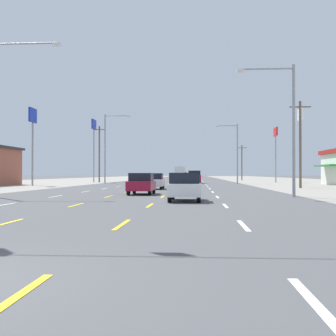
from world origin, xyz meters
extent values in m
plane|color=#4C4C4F|center=(0.00, 66.00, 0.00)|extent=(572.00, 572.00, 0.00)
cube|color=gray|center=(-24.75, 66.00, 0.00)|extent=(28.00, 440.00, 0.01)
cube|color=gray|center=(24.75, 66.00, 0.00)|extent=(28.00, 440.00, 0.01)
cube|color=white|center=(-5.25, 14.50, 0.01)|extent=(0.14, 2.60, 0.01)
cube|color=white|center=(-5.25, 22.00, 0.01)|extent=(0.14, 2.60, 0.01)
cube|color=white|center=(-5.25, 29.50, 0.01)|extent=(0.14, 2.60, 0.01)
cube|color=white|center=(-5.25, 37.00, 0.01)|extent=(0.14, 2.60, 0.01)
cube|color=white|center=(-5.25, 44.50, 0.01)|extent=(0.14, 2.60, 0.01)
cube|color=white|center=(-5.25, 52.00, 0.01)|extent=(0.14, 2.60, 0.01)
cube|color=white|center=(-5.25, 59.50, 0.01)|extent=(0.14, 2.60, 0.01)
cube|color=white|center=(-5.25, 67.00, 0.01)|extent=(0.14, 2.60, 0.01)
cube|color=white|center=(-5.25, 74.50, 0.01)|extent=(0.14, 2.60, 0.01)
cube|color=white|center=(-5.25, 82.00, 0.01)|extent=(0.14, 2.60, 0.01)
cube|color=white|center=(-5.25, 89.50, 0.01)|extent=(0.14, 2.60, 0.01)
cube|color=white|center=(-5.25, 97.00, 0.01)|extent=(0.14, 2.60, 0.01)
cube|color=white|center=(-5.25, 104.50, 0.01)|extent=(0.14, 2.60, 0.01)
cube|color=white|center=(-5.25, 112.00, 0.01)|extent=(0.14, 2.60, 0.01)
cube|color=white|center=(-5.25, 119.50, 0.01)|extent=(0.14, 2.60, 0.01)
cube|color=white|center=(-5.25, 127.00, 0.01)|extent=(0.14, 2.60, 0.01)
cube|color=white|center=(-5.25, 134.50, 0.01)|extent=(0.14, 2.60, 0.01)
cube|color=white|center=(-5.25, 142.00, 0.01)|extent=(0.14, 2.60, 0.01)
cube|color=white|center=(-5.25, 149.50, 0.01)|extent=(0.14, 2.60, 0.01)
cube|color=white|center=(-5.25, 157.00, 0.01)|extent=(0.14, 2.60, 0.01)
cube|color=white|center=(-5.25, 164.50, 0.01)|extent=(0.14, 2.60, 0.01)
cube|color=white|center=(-5.25, 172.00, 0.01)|extent=(0.14, 2.60, 0.01)
cube|color=white|center=(-5.25, 179.50, 0.01)|extent=(0.14, 2.60, 0.01)
cube|color=white|center=(-5.25, 187.00, 0.01)|extent=(0.14, 2.60, 0.01)
cube|color=white|center=(-5.25, 194.50, 0.01)|extent=(0.14, 2.60, 0.01)
cube|color=white|center=(-5.25, 202.00, 0.01)|extent=(0.14, 2.60, 0.01)
cube|color=white|center=(-5.25, 209.50, 0.01)|extent=(0.14, 2.60, 0.01)
cube|color=white|center=(-5.25, 217.00, 0.01)|extent=(0.14, 2.60, 0.01)
cube|color=yellow|center=(-1.75, 7.00, 0.01)|extent=(0.14, 2.60, 0.01)
cube|color=yellow|center=(-1.75, 14.50, 0.01)|extent=(0.14, 2.60, 0.01)
cube|color=yellow|center=(-1.75, 22.00, 0.01)|extent=(0.14, 2.60, 0.01)
cube|color=yellow|center=(-1.75, 29.50, 0.01)|extent=(0.14, 2.60, 0.01)
cube|color=yellow|center=(-1.75, 37.00, 0.01)|extent=(0.14, 2.60, 0.01)
cube|color=yellow|center=(-1.75, 44.50, 0.01)|extent=(0.14, 2.60, 0.01)
cube|color=yellow|center=(-1.75, 52.00, 0.01)|extent=(0.14, 2.60, 0.01)
cube|color=yellow|center=(-1.75, 59.50, 0.01)|extent=(0.14, 2.60, 0.01)
cube|color=yellow|center=(-1.75, 67.00, 0.01)|extent=(0.14, 2.60, 0.01)
cube|color=yellow|center=(-1.75, 74.50, 0.01)|extent=(0.14, 2.60, 0.01)
cube|color=yellow|center=(-1.75, 82.00, 0.01)|extent=(0.14, 2.60, 0.01)
cube|color=yellow|center=(-1.75, 89.50, 0.01)|extent=(0.14, 2.60, 0.01)
cube|color=yellow|center=(-1.75, 97.00, 0.01)|extent=(0.14, 2.60, 0.01)
cube|color=yellow|center=(-1.75, 104.50, 0.01)|extent=(0.14, 2.60, 0.01)
cube|color=yellow|center=(-1.75, 112.00, 0.01)|extent=(0.14, 2.60, 0.01)
cube|color=yellow|center=(-1.75, 119.50, 0.01)|extent=(0.14, 2.60, 0.01)
cube|color=yellow|center=(-1.75, 127.00, 0.01)|extent=(0.14, 2.60, 0.01)
cube|color=yellow|center=(-1.75, 134.50, 0.01)|extent=(0.14, 2.60, 0.01)
cube|color=yellow|center=(-1.75, 142.00, 0.01)|extent=(0.14, 2.60, 0.01)
cube|color=yellow|center=(-1.75, 149.50, 0.01)|extent=(0.14, 2.60, 0.01)
cube|color=yellow|center=(-1.75, 157.00, 0.01)|extent=(0.14, 2.60, 0.01)
cube|color=yellow|center=(-1.75, 164.50, 0.01)|extent=(0.14, 2.60, 0.01)
cube|color=yellow|center=(-1.75, 172.00, 0.01)|extent=(0.14, 2.60, 0.01)
cube|color=yellow|center=(-1.75, 179.50, 0.01)|extent=(0.14, 2.60, 0.01)
cube|color=yellow|center=(-1.75, 187.00, 0.01)|extent=(0.14, 2.60, 0.01)
cube|color=yellow|center=(-1.75, 194.50, 0.01)|extent=(0.14, 2.60, 0.01)
cube|color=yellow|center=(-1.75, 202.00, 0.01)|extent=(0.14, 2.60, 0.01)
cube|color=yellow|center=(-1.75, 209.50, 0.01)|extent=(0.14, 2.60, 0.01)
cube|color=yellow|center=(-1.75, 217.00, 0.01)|extent=(0.14, 2.60, 0.01)
cube|color=yellow|center=(1.75, -0.50, 0.01)|extent=(0.14, 2.60, 0.01)
cube|color=yellow|center=(1.75, 7.00, 0.01)|extent=(0.14, 2.60, 0.01)
cube|color=yellow|center=(1.75, 14.50, 0.01)|extent=(0.14, 2.60, 0.01)
cube|color=yellow|center=(1.75, 22.00, 0.01)|extent=(0.14, 2.60, 0.01)
cube|color=yellow|center=(1.75, 29.50, 0.01)|extent=(0.14, 2.60, 0.01)
cube|color=yellow|center=(1.75, 37.00, 0.01)|extent=(0.14, 2.60, 0.01)
cube|color=yellow|center=(1.75, 44.50, 0.01)|extent=(0.14, 2.60, 0.01)
cube|color=yellow|center=(1.75, 52.00, 0.01)|extent=(0.14, 2.60, 0.01)
cube|color=yellow|center=(1.75, 59.50, 0.01)|extent=(0.14, 2.60, 0.01)
cube|color=yellow|center=(1.75, 67.00, 0.01)|extent=(0.14, 2.60, 0.01)
cube|color=yellow|center=(1.75, 74.50, 0.01)|extent=(0.14, 2.60, 0.01)
cube|color=yellow|center=(1.75, 82.00, 0.01)|extent=(0.14, 2.60, 0.01)
cube|color=yellow|center=(1.75, 89.50, 0.01)|extent=(0.14, 2.60, 0.01)
cube|color=yellow|center=(1.75, 97.00, 0.01)|extent=(0.14, 2.60, 0.01)
cube|color=yellow|center=(1.75, 104.50, 0.01)|extent=(0.14, 2.60, 0.01)
cube|color=yellow|center=(1.75, 112.00, 0.01)|extent=(0.14, 2.60, 0.01)
cube|color=yellow|center=(1.75, 119.50, 0.01)|extent=(0.14, 2.60, 0.01)
cube|color=yellow|center=(1.75, 127.00, 0.01)|extent=(0.14, 2.60, 0.01)
cube|color=yellow|center=(1.75, 134.50, 0.01)|extent=(0.14, 2.60, 0.01)
cube|color=yellow|center=(1.75, 142.00, 0.01)|extent=(0.14, 2.60, 0.01)
cube|color=yellow|center=(1.75, 149.50, 0.01)|extent=(0.14, 2.60, 0.01)
cube|color=yellow|center=(1.75, 157.00, 0.01)|extent=(0.14, 2.60, 0.01)
cube|color=yellow|center=(1.75, 164.50, 0.01)|extent=(0.14, 2.60, 0.01)
cube|color=yellow|center=(1.75, 172.00, 0.01)|extent=(0.14, 2.60, 0.01)
cube|color=yellow|center=(1.75, 179.50, 0.01)|extent=(0.14, 2.60, 0.01)
cube|color=yellow|center=(1.75, 187.00, 0.01)|extent=(0.14, 2.60, 0.01)
cube|color=yellow|center=(1.75, 194.50, 0.01)|extent=(0.14, 2.60, 0.01)
cube|color=yellow|center=(1.75, 202.00, 0.01)|extent=(0.14, 2.60, 0.01)
cube|color=yellow|center=(1.75, 209.50, 0.01)|extent=(0.14, 2.60, 0.01)
cube|color=yellow|center=(1.75, 217.00, 0.01)|extent=(0.14, 2.60, 0.01)
cube|color=white|center=(5.25, -0.50, 0.01)|extent=(0.14, 2.60, 0.01)
cube|color=white|center=(5.25, 7.00, 0.01)|extent=(0.14, 2.60, 0.01)
cube|color=white|center=(5.25, 14.50, 0.01)|extent=(0.14, 2.60, 0.01)
cube|color=white|center=(5.25, 22.00, 0.01)|extent=(0.14, 2.60, 0.01)
cube|color=white|center=(5.25, 29.50, 0.01)|extent=(0.14, 2.60, 0.01)
cube|color=white|center=(5.25, 37.00, 0.01)|extent=(0.14, 2.60, 0.01)
cube|color=white|center=(5.25, 44.50, 0.01)|extent=(0.14, 2.60, 0.01)
cube|color=white|center=(5.25, 52.00, 0.01)|extent=(0.14, 2.60, 0.01)
cube|color=white|center=(5.25, 59.50, 0.01)|extent=(0.14, 2.60, 0.01)
cube|color=white|center=(5.25, 67.00, 0.01)|extent=(0.14, 2.60, 0.01)
cube|color=white|center=(5.25, 74.50, 0.01)|extent=(0.14, 2.60, 0.01)
cube|color=white|center=(5.25, 82.00, 0.01)|extent=(0.14, 2.60, 0.01)
cube|color=white|center=(5.25, 89.50, 0.01)|extent=(0.14, 2.60, 0.01)
cube|color=white|center=(5.25, 97.00, 0.01)|extent=(0.14, 2.60, 0.01)
cube|color=white|center=(5.25, 104.50, 0.01)|extent=(0.14, 2.60, 0.01)
cube|color=white|center=(5.25, 112.00, 0.01)|extent=(0.14, 2.60, 0.01)
cube|color=white|center=(5.25, 119.50, 0.01)|extent=(0.14, 2.60, 0.01)
cube|color=white|center=(5.25, 127.00, 0.01)|extent=(0.14, 2.60, 0.01)
cube|color=white|center=(5.25, 134.50, 0.01)|extent=(0.14, 2.60, 0.01)
cube|color=white|center=(5.25, 142.00, 0.01)|extent=(0.14, 2.60, 0.01)
cube|color=white|center=(5.25, 149.50, 0.01)|extent=(0.14, 2.60, 0.01)
cube|color=white|center=(5.25, 157.00, 0.01)|extent=(0.14, 2.60, 0.01)
cube|color=white|center=(5.25, 164.50, 0.01)|extent=(0.14, 2.60, 0.01)
cube|color=white|center=(5.25, 172.00, 0.01)|extent=(0.14, 2.60, 0.01)
cube|color=white|center=(5.25, 179.50, 0.01)|extent=(0.14, 2.60, 0.01)
cube|color=white|center=(5.25, 187.00, 0.01)|extent=(0.14, 2.60, 0.01)
cube|color=white|center=(5.25, 194.50, 0.01)|extent=(0.14, 2.60, 0.01)
cube|color=white|center=(5.25, 202.00, 0.01)|extent=(0.14, 2.60, 0.01)
cube|color=white|center=(5.25, 209.50, 0.01)|extent=(0.14, 2.60, 0.01)
cube|color=white|center=(5.25, 217.00, 0.01)|extent=(0.14, 2.60, 0.01)
cube|color=white|center=(3.29, 17.97, 0.63)|extent=(1.72, 3.90, 0.66)
cube|color=black|center=(3.29, 17.72, 1.25)|extent=(1.58, 1.90, 0.58)
cylinder|color=black|center=(2.55, 19.37, 0.30)|extent=(0.20, 0.60, 0.60)
cylinder|color=black|center=(4.03, 19.37, 0.30)|extent=(0.20, 0.60, 0.60)
cylinder|color=black|center=(2.55, 16.57, 0.30)|extent=(0.20, 0.60, 0.60)
cylinder|color=black|center=(4.03, 16.57, 0.30)|extent=(0.20, 0.60, 0.60)
cube|color=maroon|center=(-0.02, 25.26, 0.63)|extent=(1.72, 3.90, 0.66)
cube|color=black|center=(-0.02, 25.01, 1.25)|extent=(1.58, 1.90, 0.58)
cylinder|color=black|center=(-0.76, 26.66, 0.30)|extent=(0.20, 0.60, 0.60)
cylinder|color=black|center=(0.72, 26.66, 0.30)|extent=(0.20, 0.60, 0.60)
cylinder|color=black|center=(-0.76, 23.86, 0.30)|extent=(0.20, 0.60, 0.60)
cylinder|color=black|center=(0.72, 23.86, 0.30)|extent=(0.20, 0.60, 0.60)
cube|color=silver|center=(-0.11, 35.69, 0.63)|extent=(1.72, 3.90, 0.66)
cube|color=black|center=(-0.11, 35.44, 1.25)|extent=(1.58, 1.90, 0.58)
cylinder|color=black|center=(-0.85, 37.09, 0.30)|extent=(0.20, 0.60, 0.60)
cylinder|color=black|center=(0.63, 37.09, 0.30)|extent=(0.20, 0.60, 0.60)
cylinder|color=black|center=(-0.85, 34.29, 0.30)|extent=(0.20, 0.60, 0.60)
cylinder|color=black|center=(0.63, 34.29, 0.30)|extent=(0.20, 0.60, 0.60)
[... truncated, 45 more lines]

